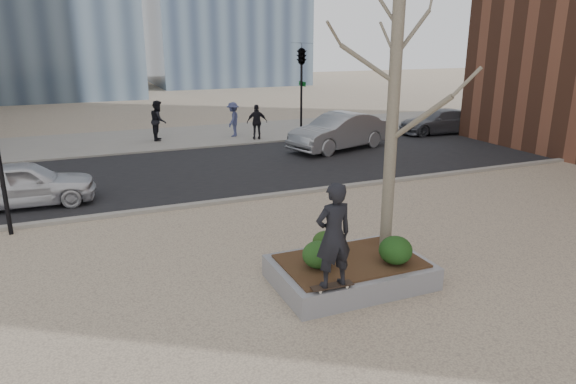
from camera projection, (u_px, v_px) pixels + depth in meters
name	position (u px, v px, depth m)	size (l,w,h in m)	color
ground	(304.00, 292.00, 9.92)	(120.00, 120.00, 0.00)	tan
street	(191.00, 172.00, 18.74)	(60.00, 8.00, 0.02)	black
far_sidewalk	(159.00, 139.00, 24.92)	(60.00, 6.00, 0.02)	gray
planter	(350.00, 272.00, 10.23)	(3.00, 2.00, 0.45)	gray
planter_mulch	(350.00, 261.00, 10.16)	(2.70, 1.70, 0.04)	#382314
sycamore_tree	(394.00, 88.00, 9.84)	(2.80, 2.80, 6.60)	gray
shrub_left	(318.00, 255.00, 9.76)	(0.61, 0.61, 0.52)	#133C17
shrub_middle	(325.00, 242.00, 10.46)	(0.53, 0.53, 0.45)	#173812
shrub_right	(396.00, 250.00, 9.92)	(0.65, 0.65, 0.55)	#143811
skateboard	(332.00, 287.00, 9.05)	(0.78, 0.20, 0.07)	black
skateboarder	(334.00, 235.00, 8.77)	(0.69, 0.45, 1.89)	black
police_car	(24.00, 184.00, 14.75)	(1.56, 3.88, 1.32)	silver
car_silver	(339.00, 131.00, 22.29)	(1.66, 4.75, 1.57)	gray
car_third	(439.00, 121.00, 26.08)	(1.70, 4.18, 1.21)	#4F525B
pedestrian_a	(158.00, 120.00, 24.23)	(0.91, 0.71, 1.88)	black
pedestrian_b	(233.00, 119.00, 25.20)	(1.09, 0.62, 1.68)	#3D436E
pedestrian_c	(257.00, 122.00, 24.47)	(0.97, 0.41, 1.66)	black
traffic_light_far	(301.00, 91.00, 24.57)	(0.60, 2.48, 4.50)	black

